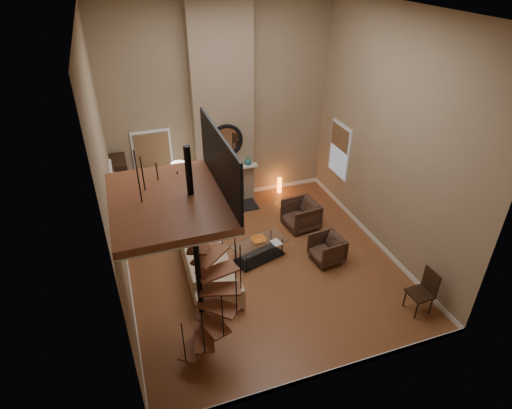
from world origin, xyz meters
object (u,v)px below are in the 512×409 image
object	(u,v)px
armchair_near	(303,214)
armchair_far	(329,248)
sofa	(208,262)
floor_lamp	(180,174)
coffee_table	(259,248)
accent_lamp	(279,185)
side_chair	(424,289)
hutch	(123,192)

from	to	relation	value
armchair_near	armchair_far	distance (m)	1.52
sofa	floor_lamp	xyz separation A→B (m)	(-0.08, 2.44, 1.02)
sofa	coffee_table	xyz separation A→B (m)	(1.29, 0.23, -0.11)
sofa	coffee_table	world-z (taller)	sofa
armchair_far	armchair_near	bearing A→B (deg)	173.32
armchair_far	coffee_table	bearing A→B (deg)	-117.32
sofa	accent_lamp	size ratio (longest dim) A/B	5.40
coffee_table	side_chair	world-z (taller)	side_chair
armchair_near	side_chair	bearing A→B (deg)	10.41
floor_lamp	side_chair	distance (m)	6.33
armchair_near	armchair_far	world-z (taller)	armchair_near
sofa	coffee_table	size ratio (longest dim) A/B	1.79
coffee_table	armchair_near	bearing A→B (deg)	30.30
hutch	armchair_far	distance (m)	5.42
accent_lamp	side_chair	distance (m)	5.49
floor_lamp	accent_lamp	distance (m)	3.26
side_chair	floor_lamp	bearing A→B (deg)	129.14
hutch	sofa	world-z (taller)	hutch
armchair_far	accent_lamp	distance (m)	3.37
accent_lamp	hutch	bearing A→B (deg)	-177.75
armchair_far	coffee_table	distance (m)	1.65
sofa	armchair_far	size ratio (longest dim) A/B	3.62
armchair_near	accent_lamp	xyz separation A→B (m)	(0.06, 1.84, -0.10)
floor_lamp	accent_lamp	bearing A→B (deg)	10.22
floor_lamp	armchair_far	bearing A→B (deg)	-44.16
armchair_far	side_chair	xyz separation A→B (m)	(1.05, -2.04, 0.17)
armchair_far	floor_lamp	xyz separation A→B (m)	(-2.91, 2.82, 1.06)
armchair_near	armchair_far	bearing A→B (deg)	-6.68
accent_lamp	side_chair	world-z (taller)	side_chair
floor_lamp	coffee_table	bearing A→B (deg)	-58.10
armchair_far	hutch	bearing A→B (deg)	-131.86
coffee_table	accent_lamp	bearing A→B (deg)	59.56
coffee_table	armchair_far	bearing A→B (deg)	-21.73
hutch	floor_lamp	bearing A→B (deg)	-14.26
sofa	armchair_near	world-z (taller)	sofa
hutch	sofa	distance (m)	3.24
armchair_far	coffee_table	world-z (taller)	armchair_far
armchair_near	coffee_table	world-z (taller)	armchair_near
armchair_far	accent_lamp	size ratio (longest dim) A/B	1.49
sofa	accent_lamp	xyz separation A→B (m)	(2.91, 2.98, -0.15)
coffee_table	floor_lamp	distance (m)	2.84
sofa	armchair_near	bearing A→B (deg)	-66.48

